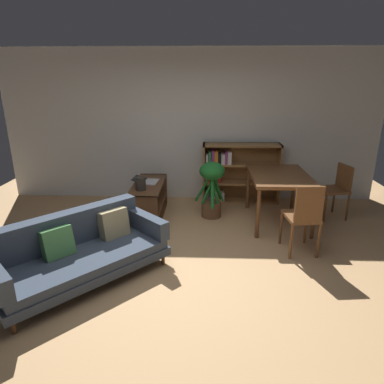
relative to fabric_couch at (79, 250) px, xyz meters
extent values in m
plane|color=tan|center=(1.15, 0.13, -0.34)|extent=(8.16, 8.16, 0.00)
cube|color=silver|center=(1.15, 2.83, 1.01)|extent=(6.80, 0.10, 2.70)
cylinder|color=brown|center=(0.92, 0.30, -0.27)|extent=(0.04, 0.04, 0.13)
cylinder|color=brown|center=(-0.28, -0.94, -0.27)|extent=(0.04, 0.04, 0.13)
cylinder|color=brown|center=(0.40, 0.80, -0.27)|extent=(0.04, 0.04, 0.13)
cube|color=#384251|center=(0.06, -0.07, -0.16)|extent=(1.91, 1.94, 0.10)
cube|color=#384251|center=(0.06, -0.07, -0.06)|extent=(1.84, 1.86, 0.10)
cube|color=#384251|center=(-0.18, 0.16, 0.19)|extent=(1.39, 1.42, 0.40)
cube|color=#384251|center=(0.66, 0.55, 0.10)|extent=(0.68, 0.66, 0.23)
cube|color=#4C894C|center=(-0.19, -0.09, 0.14)|extent=(0.38, 0.39, 0.35)
cube|color=tan|center=(0.30, 0.41, 0.15)|extent=(0.39, 0.39, 0.37)
cube|color=#56351E|center=(0.51, 2.39, -0.05)|extent=(0.47, 0.04, 0.57)
cube|color=#56351E|center=(0.51, 1.18, -0.05)|extent=(0.47, 0.04, 0.57)
cube|color=#56351E|center=(0.51, 1.78, -0.10)|extent=(0.47, 1.21, 0.04)
cube|color=#56351E|center=(0.51, 1.78, 0.21)|extent=(0.47, 1.25, 0.04)
cube|color=#56351E|center=(0.51, 1.78, -0.32)|extent=(0.47, 1.21, 0.04)
cube|color=silver|center=(0.54, 1.89, 0.24)|extent=(0.24, 0.35, 0.02)
cube|color=black|center=(0.34, 1.91, 0.27)|extent=(0.22, 0.33, 0.07)
cylinder|color=#2D2823|center=(0.45, 1.49, 0.33)|extent=(0.15, 0.15, 0.20)
cylinder|color=slate|center=(0.45, 1.49, 0.37)|extent=(0.08, 0.08, 0.01)
cylinder|color=brown|center=(1.53, 1.85, -0.21)|extent=(0.32, 0.32, 0.25)
cylinder|color=#1E6B28|center=(1.63, 1.87, 0.19)|extent=(0.22, 0.08, 0.56)
cylinder|color=#1E6B28|center=(1.61, 1.94, 0.12)|extent=(0.21, 0.23, 0.45)
cylinder|color=#1E6B28|center=(1.52, 2.00, 0.19)|extent=(0.07, 0.33, 0.58)
cylinder|color=#1E6B28|center=(1.40, 1.87, 0.16)|extent=(0.30, 0.09, 0.52)
cylinder|color=#1E6B28|center=(1.45, 1.81, 0.08)|extent=(0.19, 0.13, 0.36)
cylinder|color=#1E6B28|center=(1.54, 1.69, 0.17)|extent=(0.06, 0.36, 0.54)
cylinder|color=#1E6B28|center=(1.59, 1.81, 0.09)|extent=(0.15, 0.12, 0.36)
ellipsoid|color=#1E6B28|center=(1.53, 1.85, 0.44)|extent=(0.41, 0.41, 0.29)
cylinder|color=brown|center=(2.18, 2.27, 0.03)|extent=(0.06, 0.06, 0.74)
cylinder|color=brown|center=(2.18, 1.08, 0.03)|extent=(0.06, 0.06, 0.74)
cylinder|color=brown|center=(2.96, 2.27, 0.03)|extent=(0.06, 0.06, 0.74)
cylinder|color=brown|center=(2.96, 1.08, 0.03)|extent=(0.06, 0.06, 0.74)
cube|color=brown|center=(2.57, 1.68, 0.42)|extent=(0.88, 1.28, 0.05)
cylinder|color=brown|center=(3.32, 1.66, -0.11)|extent=(0.04, 0.04, 0.45)
cylinder|color=brown|center=(3.23, 2.03, -0.11)|extent=(0.04, 0.04, 0.45)
cylinder|color=brown|center=(3.71, 1.75, -0.11)|extent=(0.04, 0.04, 0.45)
cylinder|color=brown|center=(3.62, 2.12, -0.11)|extent=(0.04, 0.04, 0.45)
cube|color=brown|center=(3.47, 1.89, 0.13)|extent=(0.52, 0.50, 0.04)
cube|color=brown|center=(3.66, 1.94, 0.35)|extent=(0.12, 0.37, 0.38)
cylinder|color=brown|center=(2.47, 0.91, -0.11)|extent=(0.04, 0.04, 0.47)
cylinder|color=brown|center=(2.82, 0.94, -0.11)|extent=(0.04, 0.04, 0.47)
cylinder|color=brown|center=(2.51, 0.49, -0.11)|extent=(0.04, 0.04, 0.47)
cylinder|color=brown|center=(2.86, 0.53, -0.11)|extent=(0.04, 0.04, 0.47)
cube|color=brown|center=(2.66, 0.72, 0.15)|extent=(0.43, 0.49, 0.04)
cube|color=brown|center=(2.69, 0.51, 0.40)|extent=(0.35, 0.07, 0.46)
cube|color=olive|center=(1.40, 2.61, 0.20)|extent=(0.04, 0.34, 1.08)
cube|color=olive|center=(2.75, 2.61, 0.20)|extent=(0.04, 0.34, 1.08)
cube|color=olive|center=(2.08, 2.61, 0.72)|extent=(1.39, 0.34, 0.04)
cube|color=olive|center=(2.08, 2.61, -0.32)|extent=(1.39, 0.34, 0.04)
cube|color=olive|center=(2.08, 2.76, 0.20)|extent=(1.35, 0.04, 1.08)
cube|color=olive|center=(2.08, 2.61, 0.03)|extent=(1.35, 0.32, 0.04)
cube|color=olive|center=(2.08, 2.61, 0.37)|extent=(1.35, 0.32, 0.04)
cube|color=#337F47|center=(1.46, 2.58, -0.20)|extent=(0.04, 0.25, 0.20)
cube|color=#993884|center=(1.51, 2.58, -0.22)|extent=(0.05, 0.25, 0.17)
cube|color=orange|center=(1.57, 2.59, -0.23)|extent=(0.06, 0.26, 0.15)
cube|color=silver|center=(1.63, 2.58, -0.20)|extent=(0.06, 0.24, 0.21)
cube|color=gold|center=(1.68, 2.58, -0.21)|extent=(0.05, 0.23, 0.19)
cube|color=silver|center=(1.75, 2.58, -0.23)|extent=(0.07, 0.22, 0.15)
cube|color=silver|center=(1.45, 2.59, 0.14)|extent=(0.04, 0.28, 0.18)
cube|color=red|center=(1.50, 2.59, 0.16)|extent=(0.05, 0.26, 0.23)
cube|color=black|center=(1.55, 2.58, 0.14)|extent=(0.05, 0.22, 0.20)
cube|color=red|center=(1.60, 2.58, 0.15)|extent=(0.03, 0.23, 0.20)
cube|color=#337F47|center=(1.63, 2.58, 0.15)|extent=(0.03, 0.25, 0.21)
cube|color=red|center=(1.69, 2.57, 0.15)|extent=(0.05, 0.21, 0.20)
cube|color=silver|center=(1.46, 2.58, 0.48)|extent=(0.04, 0.24, 0.17)
cube|color=#337F47|center=(1.51, 2.59, 0.50)|extent=(0.04, 0.28, 0.22)
cube|color=#993884|center=(1.56, 2.59, 0.51)|extent=(0.04, 0.28, 0.24)
cube|color=orange|center=(1.62, 2.58, 0.50)|extent=(0.07, 0.24, 0.22)
cube|color=black|center=(1.68, 2.57, 0.48)|extent=(0.04, 0.20, 0.18)
cube|color=silver|center=(1.74, 2.59, 0.48)|extent=(0.06, 0.28, 0.17)
cube|color=#993884|center=(1.79, 2.58, 0.50)|extent=(0.04, 0.25, 0.22)
cube|color=silver|center=(1.85, 2.58, 0.50)|extent=(0.07, 0.25, 0.22)
camera|label=1|loc=(1.41, -3.35, 1.84)|focal=31.53mm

